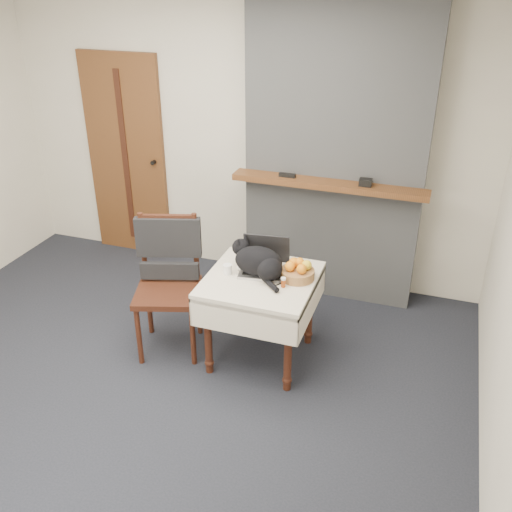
{
  "coord_description": "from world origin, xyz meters",
  "views": [
    {
      "loc": [
        1.78,
        -2.74,
        2.73
      ],
      "look_at": [
        0.63,
        0.59,
        0.9
      ],
      "focal_mm": 40.0,
      "sensor_mm": 36.0,
      "label": 1
    }
  ],
  "objects": [
    {
      "name": "ground",
      "position": [
        0.0,
        0.0,
        0.0
      ],
      "size": [
        4.5,
        4.5,
        0.0
      ],
      "primitive_type": "plane",
      "color": "black",
      "rests_on": "ground"
    },
    {
      "name": "room_shell",
      "position": [
        0.0,
        0.46,
        1.76
      ],
      "size": [
        4.52,
        4.01,
        2.61
      ],
      "color": "beige",
      "rests_on": "ground"
    },
    {
      "name": "door",
      "position": [
        -1.2,
        1.97,
        1.0
      ],
      "size": [
        0.82,
        0.1,
        2.0
      ],
      "color": "brown",
      "rests_on": "ground"
    },
    {
      "name": "chimney",
      "position": [
        0.9,
        1.85,
        1.3
      ],
      "size": [
        1.62,
        0.48,
        2.6
      ],
      "color": "gray",
      "rests_on": "ground"
    },
    {
      "name": "side_table",
      "position": [
        0.65,
        0.64,
        0.59
      ],
      "size": [
        0.78,
        0.78,
        0.7
      ],
      "color": "#36170E",
      "rests_on": "ground"
    },
    {
      "name": "laptop",
      "position": [
        0.64,
        0.76,
        0.76
      ],
      "size": [
        0.38,
        0.34,
        0.25
      ],
      "rotation": [
        0.0,
        0.0,
        0.14
      ],
      "color": "#B7B7BC",
      "rests_on": "side_table"
    },
    {
      "name": "cat",
      "position": [
        0.62,
        0.67,
        0.81
      ],
      "size": [
        0.47,
        0.38,
        0.26
      ],
      "rotation": [
        0.0,
        0.0,
        -0.41
      ],
      "color": "black",
      "rests_on": "side_table"
    },
    {
      "name": "cream_jar",
      "position": [
        0.4,
        0.62,
        0.74
      ],
      "size": [
        0.07,
        0.07,
        0.07
      ],
      "primitive_type": "cylinder",
      "color": "white",
      "rests_on": "side_table"
    },
    {
      "name": "pill_bottle",
      "position": [
        0.84,
        0.57,
        0.74
      ],
      "size": [
        0.04,
        0.04,
        0.07
      ],
      "color": "#9B3D13",
      "rests_on": "side_table"
    },
    {
      "name": "fruit_basket",
      "position": [
        0.9,
        0.72,
        0.76
      ],
      "size": [
        0.24,
        0.24,
        0.14
      ],
      "color": "olive",
      "rests_on": "side_table"
    },
    {
      "name": "desk_clutter",
      "position": [
        0.85,
        0.71,
        0.7
      ],
      "size": [
        0.13,
        0.12,
        0.01
      ],
      "primitive_type": "cube",
      "rotation": [
        0.0,
        0.0,
        0.72
      ],
      "color": "black",
      "rests_on": "side_table"
    },
    {
      "name": "chair",
      "position": [
        -0.09,
        0.63,
        0.68
      ],
      "size": [
        0.6,
        0.59,
        1.06
      ],
      "rotation": [
        0.0,
        0.0,
        0.31
      ],
      "color": "#36170E",
      "rests_on": "ground"
    }
  ]
}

